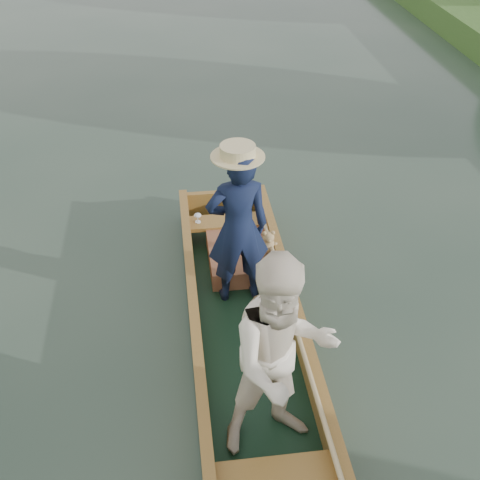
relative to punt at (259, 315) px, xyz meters
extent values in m
plane|color=#283D30|center=(-0.06, 0.26, -0.71)|extent=(120.00, 120.00, 0.00)
cube|color=black|center=(-0.06, 0.26, -0.67)|extent=(1.10, 5.00, 0.08)
cube|color=#A06F31|center=(-0.57, 0.26, -0.47)|extent=(0.08, 5.00, 0.32)
cube|color=#A06F31|center=(0.45, 0.26, -0.47)|extent=(0.08, 5.00, 0.32)
cube|color=#A06F31|center=(-0.06, 2.72, -0.47)|extent=(1.10, 0.08, 0.32)
cube|color=#A06F31|center=(-0.57, 0.26, -0.29)|extent=(0.10, 5.00, 0.04)
cube|color=#A06F31|center=(0.45, 0.26, -0.29)|extent=(0.10, 5.00, 0.04)
cube|color=#A06F31|center=(-0.06, 2.16, -0.41)|extent=(0.94, 0.30, 0.05)
cube|color=#A06F31|center=(-0.06, -1.34, -0.41)|extent=(0.94, 0.30, 0.05)
imported|color=#111A37|center=(-0.06, 1.03, 0.26)|extent=(0.68, 0.48, 1.79)
cylinder|color=beige|center=(-0.06, 1.03, 1.12)|extent=(0.52, 0.52, 0.12)
imported|color=white|center=(0.05, -0.83, 0.31)|extent=(1.05, 0.89, 1.90)
cube|color=maroon|center=(0.09, 1.56, -0.52)|extent=(0.85, 0.90, 0.22)
sphere|color=tan|center=(0.34, 1.46, -0.32)|extent=(0.18, 0.18, 0.18)
sphere|color=tan|center=(0.34, 1.45, -0.19)|extent=(0.13, 0.13, 0.13)
sphere|color=tan|center=(0.29, 1.45, -0.13)|extent=(0.05, 0.05, 0.05)
sphere|color=tan|center=(0.38, 1.45, -0.13)|extent=(0.05, 0.05, 0.05)
sphere|color=tan|center=(0.34, 1.40, -0.20)|extent=(0.05, 0.05, 0.05)
sphere|color=tan|center=(0.26, 1.44, -0.29)|extent=(0.06, 0.06, 0.06)
sphere|color=tan|center=(0.42, 1.44, -0.29)|extent=(0.06, 0.06, 0.06)
sphere|color=tan|center=(0.29, 1.43, -0.39)|extent=(0.07, 0.07, 0.07)
sphere|color=tan|center=(0.38, 1.43, -0.39)|extent=(0.07, 0.07, 0.07)
cylinder|color=silver|center=(-0.42, 2.16, -0.38)|extent=(0.07, 0.07, 0.01)
cylinder|color=silver|center=(-0.42, 2.16, -0.34)|extent=(0.01, 0.01, 0.08)
ellipsoid|color=silver|center=(-0.42, 2.16, -0.29)|extent=(0.09, 0.09, 0.05)
cylinder|color=tan|center=(0.37, 0.33, -0.25)|extent=(0.04, 4.11, 0.19)
camera|label=1|loc=(-0.67, -3.97, 3.74)|focal=45.00mm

